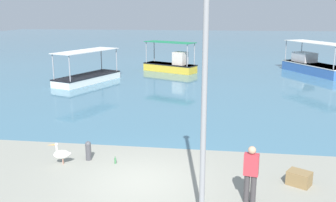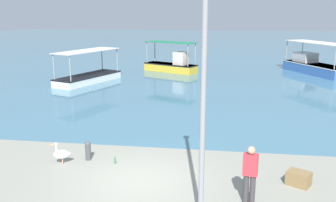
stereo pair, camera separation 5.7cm
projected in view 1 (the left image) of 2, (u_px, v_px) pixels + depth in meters
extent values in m
plane|color=gray|center=(139.00, 181.00, 11.90)|extent=(120.00, 120.00, 0.00)
cube|color=teal|center=(205.00, 45.00, 58.09)|extent=(110.00, 90.00, 0.00)
cube|color=gold|center=(170.00, 68.00, 33.08)|extent=(4.93, 3.40, 0.70)
cube|color=black|center=(170.00, 64.00, 33.00)|extent=(4.99, 3.45, 0.08)
cylinder|color=#99999E|center=(146.00, 52.00, 33.46)|extent=(0.08, 0.08, 1.86)
cylinder|color=#99999E|center=(154.00, 51.00, 34.43)|extent=(0.08, 0.08, 1.86)
cylinder|color=#99999E|center=(187.00, 55.00, 31.12)|extent=(0.08, 0.08, 1.86)
cylinder|color=#99999E|center=(194.00, 54.00, 32.09)|extent=(0.08, 0.08, 1.86)
cube|color=#1C774C|center=(170.00, 42.00, 32.55)|extent=(4.80, 3.40, 0.05)
cube|color=beige|center=(180.00, 58.00, 32.28)|extent=(1.38, 1.36, 1.10)
cube|color=#3A67B1|center=(315.00, 69.00, 32.03)|extent=(4.77, 6.70, 0.83)
cube|color=silver|center=(315.00, 64.00, 31.94)|extent=(4.82, 6.75, 0.08)
cylinder|color=#99999E|center=(334.00, 58.00, 28.68)|extent=(0.08, 0.08, 1.79)
cylinder|color=#99999E|center=(302.00, 50.00, 34.76)|extent=(0.08, 0.08, 1.79)
cylinder|color=#99999E|center=(286.00, 50.00, 34.20)|extent=(0.08, 0.08, 1.79)
cube|color=silver|center=(317.00, 43.00, 31.51)|extent=(4.76, 6.57, 0.05)
cube|color=silver|center=(304.00, 57.00, 33.18)|extent=(2.07, 2.25, 0.84)
cube|color=white|center=(88.00, 79.00, 28.12)|extent=(3.74, 5.98, 0.57)
cube|color=black|center=(88.00, 75.00, 28.06)|extent=(3.79, 6.03, 0.08)
cylinder|color=#99999E|center=(70.00, 68.00, 25.26)|extent=(0.08, 0.08, 1.78)
cylinder|color=#99999E|center=(53.00, 67.00, 26.00)|extent=(0.08, 0.08, 1.78)
cylinder|color=#99999E|center=(117.00, 60.00, 29.68)|extent=(0.08, 0.08, 1.78)
cylinder|color=#99999E|center=(101.00, 59.00, 30.42)|extent=(0.08, 0.08, 1.78)
cube|color=silver|center=(86.00, 51.00, 27.63)|extent=(3.76, 5.83, 0.05)
cylinder|color=#E0997A|center=(63.00, 162.00, 13.14)|extent=(0.03, 0.03, 0.22)
cylinder|color=#E0997A|center=(63.00, 160.00, 13.23)|extent=(0.03, 0.03, 0.22)
ellipsoid|color=white|center=(62.00, 154.00, 13.12)|extent=(0.62, 0.44, 0.32)
ellipsoid|color=white|center=(69.00, 153.00, 13.16)|extent=(0.19, 0.16, 0.10)
cylinder|color=white|center=(57.00, 149.00, 13.04)|extent=(0.07, 0.07, 0.26)
sphere|color=white|center=(56.00, 144.00, 13.00)|extent=(0.11, 0.11, 0.11)
cone|color=#E5933F|center=(51.00, 145.00, 12.98)|extent=(0.30, 0.15, 0.06)
cylinder|color=gray|center=(204.00, 102.00, 9.01)|extent=(0.14, 0.14, 6.24)
cylinder|color=#47474C|center=(88.00, 152.00, 13.51)|extent=(0.20, 0.20, 0.58)
sphere|color=#4C4C51|center=(88.00, 144.00, 13.43)|extent=(0.21, 0.21, 0.21)
cylinder|color=#3E3A3D|center=(247.00, 189.00, 10.46)|extent=(0.16, 0.16, 0.85)
cylinder|color=#3E3A3D|center=(253.00, 189.00, 10.41)|extent=(0.16, 0.16, 0.85)
cube|color=#B6343D|center=(251.00, 165.00, 10.26)|extent=(0.43, 0.29, 0.62)
sphere|color=tan|center=(252.00, 150.00, 10.16)|extent=(0.22, 0.22, 0.22)
cube|color=olive|center=(299.00, 178.00, 11.58)|extent=(0.84, 0.77, 0.44)
cylinder|color=#3F7F4C|center=(115.00, 161.00, 13.21)|extent=(0.07, 0.07, 0.20)
cylinder|color=#3F7F4C|center=(115.00, 157.00, 13.18)|extent=(0.03, 0.03, 0.07)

